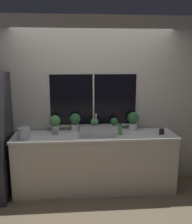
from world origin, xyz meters
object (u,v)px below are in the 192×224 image
at_px(potted_plant_center, 95,124).
at_px(potted_plant_right, 114,124).
at_px(potted_plant_left, 75,121).
at_px(kettle, 24,133).
at_px(potted_plant_far_right, 133,120).
at_px(mug_black, 162,132).
at_px(sink, 97,132).
at_px(mug_grey, 55,132).
at_px(soap_bottle, 120,130).
at_px(potted_plant_far_left, 55,122).

relative_size(potted_plant_center, potted_plant_right, 1.02).
bearing_deg(potted_plant_left, kettle, -155.38).
relative_size(potted_plant_left, potted_plant_center, 1.35).
xyz_separation_m(potted_plant_far_right, mug_black, (0.38, -0.28, -0.13)).
relative_size(sink, potted_plant_far_right, 1.81).
relative_size(mug_grey, kettle, 0.49).
bearing_deg(sink, mug_black, -3.51).
bearing_deg(potted_plant_center, kettle, -162.07).
xyz_separation_m(potted_plant_right, kettle, (-1.36, -0.34, -0.01)).
distance_m(potted_plant_far_right, mug_black, 0.49).
bearing_deg(potted_plant_far_right, potted_plant_center, 180.00).
relative_size(soap_bottle, mug_grey, 2.12).
distance_m(potted_plant_far_left, kettle, 0.54).
bearing_deg(kettle, soap_bottle, 3.50).
xyz_separation_m(soap_bottle, mug_black, (0.64, -0.03, -0.04)).
distance_m(sink, potted_plant_far_left, 0.69).
height_order(soap_bottle, mug_grey, soap_bottle).
height_order(potted_plant_far_left, potted_plant_center, potted_plant_far_left).
relative_size(potted_plant_center, mug_black, 2.51).
bearing_deg(potted_plant_center, potted_plant_far_right, -0.00).
bearing_deg(kettle, sink, 6.32).
distance_m(potted_plant_left, soap_bottle, 0.73).
relative_size(sink, mug_black, 6.28).
height_order(potted_plant_center, mug_black, potted_plant_center).
bearing_deg(soap_bottle, potted_plant_right, 101.69).
bearing_deg(potted_plant_right, potted_plant_far_right, -0.00).
distance_m(sink, soap_bottle, 0.35).
xyz_separation_m(sink, mug_black, (0.99, -0.06, -0.00)).
relative_size(potted_plant_far_left, kettle, 1.46).
bearing_deg(potted_plant_right, potted_plant_center, 180.00).
bearing_deg(kettle, potted_plant_left, 24.62).
relative_size(soap_bottle, mug_black, 2.23).
relative_size(potted_plant_right, potted_plant_far_right, 0.71).
relative_size(sink, soap_bottle, 2.81).
bearing_deg(potted_plant_far_right, potted_plant_far_left, 180.00).
height_order(potted_plant_left, kettle, potted_plant_left).
height_order(potted_plant_left, mug_grey, potted_plant_left).
bearing_deg(potted_plant_right, potted_plant_far_left, -180.00).
height_order(potted_plant_far_right, soap_bottle, potted_plant_far_right).
xyz_separation_m(potted_plant_center, mug_grey, (-0.61, -0.16, -0.07)).
height_order(potted_plant_center, kettle, potted_plant_center).
bearing_deg(mug_grey, sink, -5.68).
height_order(potted_plant_center, potted_plant_far_right, potted_plant_far_right).
relative_size(sink, kettle, 2.91).
distance_m(sink, potted_plant_left, 0.41).
xyz_separation_m(potted_plant_left, kettle, (-0.74, -0.34, -0.07)).
xyz_separation_m(potted_plant_right, soap_bottle, (0.05, -0.25, -0.02)).
xyz_separation_m(potted_plant_far_right, mug_grey, (-1.24, -0.16, -0.13)).
xyz_separation_m(mug_grey, kettle, (-0.43, -0.18, 0.05)).
height_order(potted_plant_center, mug_grey, potted_plant_center).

